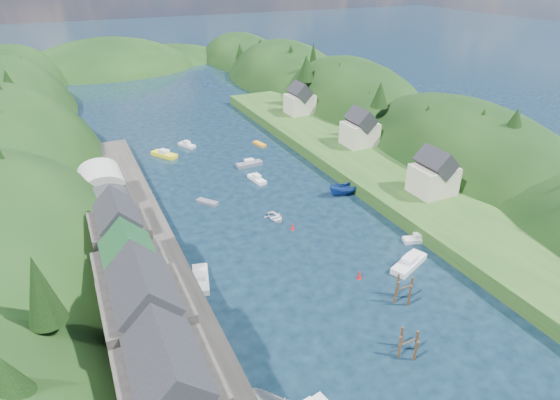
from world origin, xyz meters
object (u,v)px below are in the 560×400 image
piling_cluster_near (408,345)px  channel_buoy_near (359,275)px  channel_buoy_far (293,227)px  piling_cluster_far (403,292)px

piling_cluster_near → channel_buoy_near: 14.23m
piling_cluster_near → channel_buoy_far: (0.39, 29.64, -0.63)m
piling_cluster_near → piling_cluster_far: bearing=55.1°
piling_cluster_far → channel_buoy_near: size_ratio=3.58×
channel_buoy_near → channel_buoy_far: size_ratio=1.00×
piling_cluster_far → channel_buoy_near: bearing=111.0°
piling_cluster_far → channel_buoy_far: 22.60m
piling_cluster_far → piling_cluster_near: bearing=-124.9°
piling_cluster_near → channel_buoy_far: size_ratio=3.05×
piling_cluster_near → channel_buoy_far: piling_cluster_near is taller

